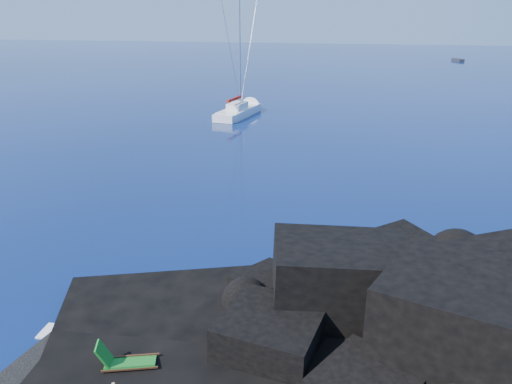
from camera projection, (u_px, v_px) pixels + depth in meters
surf_foam at (203, 315)px, 18.67m from camera, size 10.00×8.00×0.06m
sailboat at (239, 116)px, 55.97m from camera, size 3.84×12.00×12.36m
deck_chair at (130, 356)px, 14.97m from camera, size 1.86×1.30×1.18m
distant_boat_a at (458, 61)px, 123.68m from camera, size 2.67×4.45×0.57m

